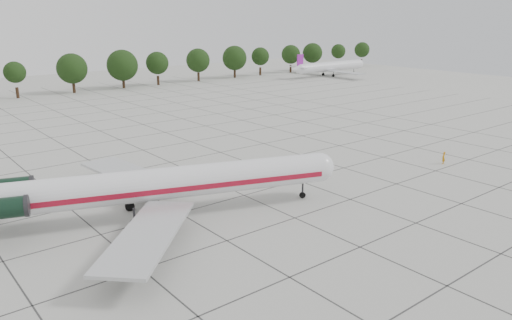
# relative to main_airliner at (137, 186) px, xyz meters

# --- Properties ---
(ground) EXTENTS (260.00, 260.00, 0.00)m
(ground) POSITION_rel_main_airliner_xyz_m (11.75, -1.23, -3.29)
(ground) COLOR #BBBBB3
(ground) RESTS_ON ground
(apron_joints) EXTENTS (170.00, 170.00, 0.02)m
(apron_joints) POSITION_rel_main_airliner_xyz_m (11.75, 13.77, -3.28)
(apron_joints) COLOR #383838
(apron_joints) RESTS_ON ground
(main_airliner) EXTENTS (38.63, 29.38, 9.30)m
(main_airliner) POSITION_rel_main_airliner_xyz_m (0.00, 0.00, 0.00)
(main_airliner) COLOR silver
(main_airliner) RESTS_ON ground
(ground_crew) EXTENTS (0.68, 0.55, 1.62)m
(ground_crew) POSITION_rel_main_airliner_xyz_m (39.25, -8.08, -2.48)
(ground_crew) COLOR #C67D0B
(ground_crew) RESTS_ON ground
(bg_airliner_e) EXTENTS (28.24, 27.20, 7.40)m
(bg_airliner_e) POSITION_rel_main_airliner_xyz_m (99.60, 68.51, -0.38)
(bg_airliner_e) COLOR silver
(bg_airliner_e) RESTS_ON ground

